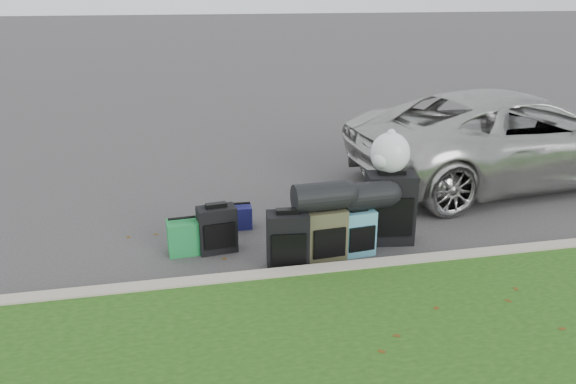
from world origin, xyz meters
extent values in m
plane|color=#383535|center=(0.00, 0.00, 0.00)|extent=(120.00, 120.00, 0.00)
cube|color=#9E937F|center=(0.00, -1.00, 0.07)|extent=(120.00, 0.18, 0.15)
imported|color=#B7B7B2|center=(3.70, 1.53, 0.69)|extent=(5.22, 2.83, 1.39)
cube|color=black|center=(-0.98, -0.09, 0.27)|extent=(0.46, 0.29, 0.54)
cube|color=black|center=(-0.28, -0.66, 0.32)|extent=(0.47, 0.31, 0.63)
cube|color=#393823|center=(0.16, -0.56, 0.30)|extent=(0.46, 0.31, 0.60)
cube|color=teal|center=(0.56, -0.49, 0.26)|extent=(0.39, 0.26, 0.52)
cube|color=black|center=(1.02, -0.24, 0.42)|extent=(0.60, 0.41, 0.84)
cube|color=#1C823C|center=(-1.37, -0.05, 0.19)|extent=(0.36, 0.30, 0.39)
cube|color=navy|center=(-0.64, 0.52, 0.14)|extent=(0.27, 0.22, 0.28)
cylinder|color=black|center=(0.09, -0.56, 0.76)|extent=(0.60, 0.35, 0.31)
cylinder|color=black|center=(0.66, -0.43, 0.68)|extent=(0.57, 0.35, 0.31)
sphere|color=white|center=(1.01, -0.17, 1.07)|extent=(0.46, 0.46, 0.46)
camera|label=1|loc=(-1.39, -5.95, 2.85)|focal=35.00mm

